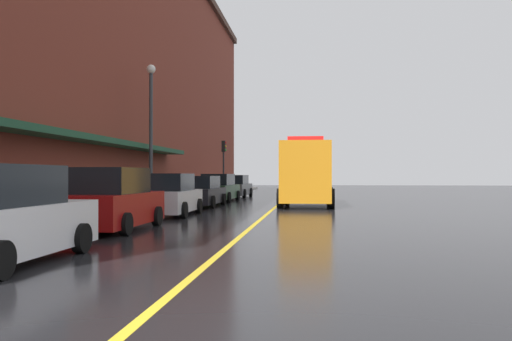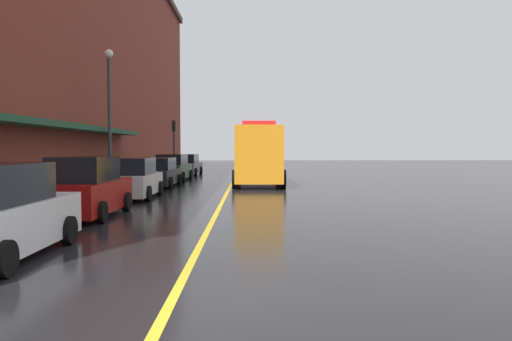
# 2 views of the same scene
# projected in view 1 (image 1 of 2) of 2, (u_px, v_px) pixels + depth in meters

# --- Properties ---
(ground_plane) EXTENTS (112.00, 112.00, 0.00)m
(ground_plane) POSITION_uv_depth(u_px,v_px,m) (280.00, 204.00, 31.04)
(ground_plane) COLOR black
(sidewalk_left) EXTENTS (2.40, 70.00, 0.15)m
(sidewalk_left) POSITION_uv_depth(u_px,v_px,m) (176.00, 202.00, 31.71)
(sidewalk_left) COLOR #ADA8A0
(sidewalk_left) RESTS_ON ground
(lane_center_stripe) EXTENTS (0.16, 70.00, 0.01)m
(lane_center_stripe) POSITION_uv_depth(u_px,v_px,m) (280.00, 204.00, 31.04)
(lane_center_stripe) COLOR gold
(lane_center_stripe) RESTS_ON ground
(brick_building_left) EXTENTS (14.38, 64.00, 17.77)m
(brick_building_left) POSITION_uv_depth(u_px,v_px,m) (44.00, 54.00, 31.63)
(brick_building_left) COLOR maroon
(brick_building_left) RESTS_ON ground
(parked_car_1) EXTENTS (2.00, 4.64, 1.90)m
(parked_car_1) POSITION_uv_depth(u_px,v_px,m) (114.00, 201.00, 16.15)
(parked_car_1) COLOR maroon
(parked_car_1) RESTS_ON ground
(parked_car_2) EXTENTS (2.12, 4.50, 1.74)m
(parked_car_2) POSITION_uv_depth(u_px,v_px,m) (169.00, 196.00, 21.96)
(parked_car_2) COLOR silver
(parked_car_2) RESTS_ON ground
(parked_car_3) EXTENTS (2.14, 4.66, 1.62)m
(parked_car_3) POSITION_uv_depth(u_px,v_px,m) (201.00, 192.00, 28.15)
(parked_car_3) COLOR black
(parked_car_3) RESTS_ON ground
(parked_car_4) EXTENTS (2.19, 4.93, 1.74)m
(parked_car_4) POSITION_uv_depth(u_px,v_px,m) (219.00, 188.00, 33.82)
(parked_car_4) COLOR #2D5133
(parked_car_4) RESTS_ON ground
(parked_car_5) EXTENTS (2.12, 4.82, 1.67)m
(parked_car_5) POSITION_uv_depth(u_px,v_px,m) (236.00, 187.00, 40.14)
(parked_car_5) COLOR #595B60
(parked_car_5) RESTS_ON ground
(utility_truck) EXTENTS (2.90, 8.02, 3.58)m
(utility_truck) POSITION_uv_depth(u_px,v_px,m) (307.00, 174.00, 29.25)
(utility_truck) COLOR orange
(utility_truck) RESTS_ON ground
(parking_meter_0) EXTENTS (0.14, 0.18, 1.33)m
(parking_meter_0) POSITION_uv_depth(u_px,v_px,m) (140.00, 189.00, 22.49)
(parking_meter_0) COLOR #4C4C51
(parking_meter_0) RESTS_ON sidewalk_left
(parking_meter_1) EXTENTS (0.14, 0.18, 1.33)m
(parking_meter_1) POSITION_uv_depth(u_px,v_px,m) (208.00, 184.00, 37.04)
(parking_meter_1) COLOR #4C4C51
(parking_meter_1) RESTS_ON sidewalk_left
(street_lamp_left) EXTENTS (0.44, 0.44, 6.94)m
(street_lamp_left) POSITION_uv_depth(u_px,v_px,m) (151.00, 119.00, 26.04)
(street_lamp_left) COLOR #33383D
(street_lamp_left) RESTS_ON sidewalk_left
(traffic_light_near) EXTENTS (0.38, 0.36, 4.30)m
(traffic_light_near) POSITION_uv_depth(u_px,v_px,m) (224.00, 157.00, 43.10)
(traffic_light_near) COLOR #232326
(traffic_light_near) RESTS_ON sidewalk_left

